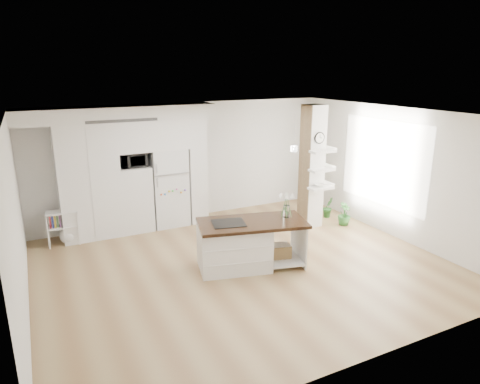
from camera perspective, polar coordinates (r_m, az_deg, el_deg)
The scene contains 14 objects.
floor at distance 7.84m, azimuth 0.44°, elevation -9.77°, with size 7.00×6.00×0.01m, color #A18657.
room at distance 7.22m, azimuth 0.47°, elevation 3.58°, with size 7.04×6.04×2.72m.
cabinet_wall at distance 9.32m, azimuth -15.12°, elevation 3.70°, with size 4.00×0.71×2.70m.
refrigerator at distance 9.70m, azimuth -9.54°, elevation 0.67°, with size 0.78×0.69×1.75m.
column at distance 9.51m, azimuth 10.22°, elevation 3.28°, with size 0.69×0.90×2.70m.
window at distance 9.57m, azimuth 18.56°, elevation 3.69°, with size 2.40×2.40×0.00m, color white.
pendant_light at distance 8.19m, azimuth 10.72°, elevation 6.69°, with size 0.12×0.12×0.10m, color white.
kitchen_island at distance 7.61m, azimuth 0.06°, elevation -6.91°, with size 2.04×1.32×1.42m.
bookshelf at distance 9.33m, azimuth -22.33°, elevation -4.65°, with size 0.61×0.37×0.70m.
floor_plant_a at distance 10.41m, azimuth 11.63°, elevation -2.00°, with size 0.27×0.22×0.49m, color #2F6F2C.
floor_plant_b at distance 9.97m, azimuth 13.74°, elevation -2.87°, with size 0.29×0.29×0.52m, color #2F6F2C.
microwave at distance 9.30m, azimuth -14.05°, elevation 4.15°, with size 0.54×0.37×0.30m, color #2D2D2D.
shelf_plant at distance 9.75m, azimuth 10.88°, elevation 4.61°, with size 0.27×0.23×0.30m, color #2F6F2C.
decor_bowl at distance 9.37m, azimuth 10.56°, elevation 0.86°, with size 0.22×0.22×0.05m, color white.
Camera 1 is at (-3.19, -6.29, 3.43)m, focal length 32.00 mm.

